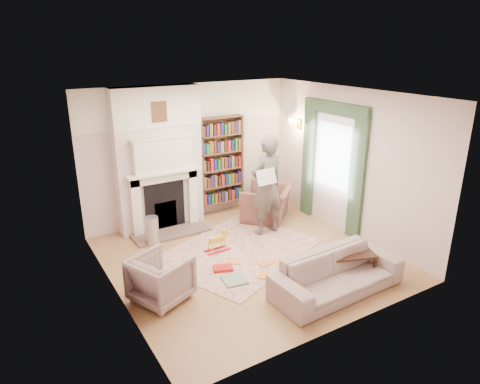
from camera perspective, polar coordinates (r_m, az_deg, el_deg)
floor at (r=7.54m, az=0.99°, el=-8.81°), size 4.50×4.50×0.00m
ceiling at (r=6.68m, az=1.13°, el=12.83°), size 4.50×4.50×0.00m
wall_back at (r=8.90m, az=-6.69°, el=5.21°), size 4.50×0.00×4.50m
wall_front at (r=5.35m, az=14.02°, el=-5.14°), size 4.50×0.00×4.50m
wall_left at (r=6.16m, az=-16.98°, el=-2.08°), size 0.00×4.50×4.50m
wall_right at (r=8.35m, az=14.28°, el=3.79°), size 0.00×4.50×4.50m
fireplace at (r=8.45m, az=-10.75°, el=4.13°), size 1.70×0.58×2.80m
bookcase at (r=9.12m, az=-2.57°, el=4.22°), size 1.00×0.24×1.85m
window at (r=8.60m, az=12.37°, el=4.74°), size 0.02×0.90×1.30m
curtain_left at (r=8.18m, az=15.39°, el=1.89°), size 0.07×0.32×2.40m
curtain_right at (r=9.15m, az=9.12°, el=4.20°), size 0.07×0.32×2.40m
pelmet at (r=8.39m, az=12.60°, el=10.85°), size 0.09×1.70×0.24m
wall_sconce at (r=9.19m, az=6.92°, el=8.85°), size 0.20×0.24×0.24m
rug at (r=7.78m, az=-0.19°, el=-7.83°), size 3.23×2.90×0.01m
armchair_reading at (r=9.06m, az=3.69°, el=-1.41°), size 1.42×1.42×0.70m
armchair_left at (r=6.38m, az=-10.48°, el=-11.29°), size 0.99×0.98×0.69m
sofa at (r=6.63m, az=12.84°, el=-10.61°), size 2.10×0.88×0.60m
man_reading at (r=8.14m, az=3.57°, el=0.83°), size 0.74×0.51×1.95m
newspaper at (r=7.82m, az=3.54°, el=2.04°), size 0.43×0.15×0.28m
coffee_table at (r=7.09m, az=14.44°, el=-9.37°), size 0.81×0.66×0.45m
paraffin_heater at (r=8.06m, az=-11.61°, el=-5.11°), size 0.26×0.26×0.55m
rocking_horse at (r=7.68m, az=-3.08°, el=-6.63°), size 0.45×0.19×0.40m
board_game at (r=6.86m, az=-0.74°, el=-11.64°), size 0.41×0.41×0.03m
game_box_lid at (r=7.16m, az=-2.31°, el=-10.12°), size 0.37×0.31×0.05m
comic_annuals at (r=7.29m, az=2.82°, el=-9.71°), size 1.00×0.94×0.02m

